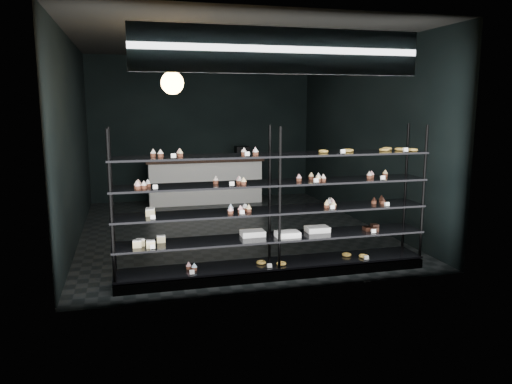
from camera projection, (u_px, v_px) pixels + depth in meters
room at (229, 138)px, 8.46m from camera, size 5.01×6.01×3.20m
display_shelf at (272, 227)px, 6.31m from camera, size 4.00×0.50×1.91m
signage at (281, 51)px, 5.47m from camera, size 3.30×0.05×0.50m
pendant_lamp at (172, 83)px, 6.72m from camera, size 0.31×0.31×0.88m
service_counter at (205, 180)px, 11.03m from camera, size 2.55×0.65×1.23m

